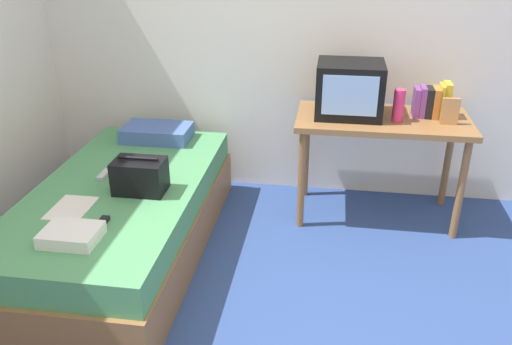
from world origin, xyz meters
TOP-DOWN VIEW (x-y plane):
  - wall_back at (0.00, 2.00)m, footprint 5.20×0.10m
  - bed at (-1.03, 0.85)m, footprint 1.00×2.00m
  - desk at (0.58, 1.58)m, footprint 1.16×0.60m
  - tv at (0.34, 1.60)m, footprint 0.44×0.39m
  - water_bottle at (0.66, 1.51)m, footprint 0.07×0.07m
  - book_row at (0.89, 1.64)m, footprint 0.23×0.15m
  - picture_frame at (0.99, 1.50)m, footprint 0.11×0.02m
  - pillow at (-1.03, 1.61)m, footprint 0.49×0.30m
  - handbag at (-0.86, 0.78)m, footprint 0.30×0.20m
  - magazine at (-1.18, 0.52)m, footprint 0.21×0.29m
  - remote_dark at (-0.94, 0.36)m, footprint 0.04×0.16m
  - remote_silver at (-1.17, 0.95)m, footprint 0.04×0.14m
  - folded_towel at (-1.02, 0.21)m, footprint 0.28×0.22m

SIDE VIEW (x-z plane):
  - bed at x=-1.03m, z-range 0.00..0.48m
  - magazine at x=-1.18m, z-range 0.48..0.49m
  - remote_dark at x=-0.94m, z-range 0.48..0.50m
  - remote_silver at x=-1.17m, z-range 0.48..0.50m
  - folded_towel at x=-1.02m, z-range 0.48..0.55m
  - pillow at x=-1.03m, z-range 0.48..0.59m
  - handbag at x=-0.86m, z-range 0.47..0.70m
  - desk at x=0.58m, z-range 0.28..1.03m
  - picture_frame at x=0.99m, z-range 0.75..0.93m
  - book_row at x=0.89m, z-range 0.74..0.97m
  - water_bottle at x=0.66m, z-range 0.75..0.97m
  - tv at x=0.34m, z-range 0.75..1.11m
  - wall_back at x=0.00m, z-range 0.00..2.60m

